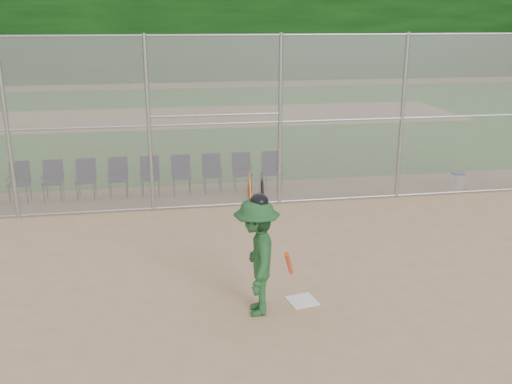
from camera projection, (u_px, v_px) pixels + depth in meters
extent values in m
plane|color=tan|center=(283.00, 305.00, 8.94)|extent=(100.00, 100.00, 0.00)
plane|color=#2B6C20|center=(198.00, 117.00, 25.89)|extent=(100.00, 100.00, 0.00)
plane|color=tan|center=(198.00, 117.00, 25.89)|extent=(24.00, 24.00, 0.00)
cube|color=gray|center=(237.00, 123.00, 13.06)|extent=(16.00, 0.02, 4.00)
cylinder|color=#9EA3A8|center=(237.00, 35.00, 12.49)|extent=(16.00, 0.05, 0.05)
cube|color=black|center=(178.00, 0.00, 40.30)|extent=(80.00, 5.00, 11.00)
cube|color=white|center=(302.00, 301.00, 9.05)|extent=(0.50, 0.50, 0.02)
imported|color=#205127|center=(257.00, 257.00, 8.47)|extent=(0.81, 1.24, 1.81)
ellipsoid|color=black|center=(257.00, 201.00, 8.21)|extent=(0.27, 0.30, 0.23)
cylinder|color=#EC4916|center=(289.00, 263.00, 8.14)|extent=(0.30, 0.66, 0.61)
cylinder|color=white|center=(457.00, 181.00, 14.97)|extent=(0.33, 0.33, 0.39)
cylinder|color=#255BA0|center=(458.00, 173.00, 14.90)|extent=(0.35, 0.35, 0.05)
cylinder|color=#D84C14|center=(250.00, 189.00, 13.52)|extent=(0.06, 0.31, 0.83)
cylinder|color=black|center=(262.00, 189.00, 13.57)|extent=(0.06, 0.34, 0.82)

